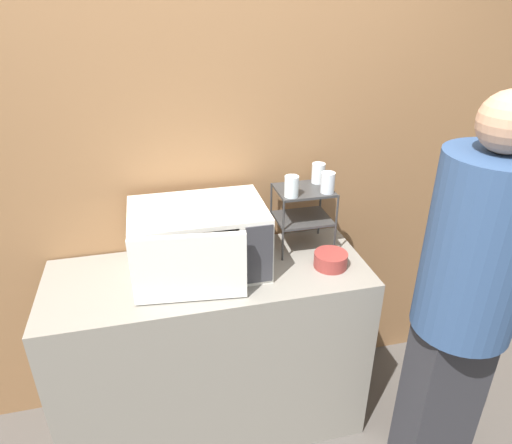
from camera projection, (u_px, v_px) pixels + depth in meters
name	position (u px, v px, depth m)	size (l,w,h in m)	color
wall_back	(195.00, 169.00, 2.13)	(8.00, 0.06, 2.60)	olive
counter	(213.00, 351.00, 2.24)	(1.44, 0.55, 0.92)	gray
microwave	(198.00, 241.00, 1.98)	(0.58, 0.46, 0.30)	silver
dish_rack	(303.00, 206.00, 2.14)	(0.27, 0.22, 0.30)	#333333
glass_front_left	(292.00, 186.00, 2.01)	(0.06, 0.06, 0.09)	silver
glass_back_right	(318.00, 173.00, 2.16)	(0.06, 0.06, 0.09)	silver
glass_front_right	(328.00, 183.00, 2.05)	(0.06, 0.06, 0.09)	silver
bowl	(331.00, 260.00, 2.06)	(0.15, 0.15, 0.07)	maroon
person	(467.00, 290.00, 1.80)	(0.39, 0.39, 1.77)	#2D2D33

